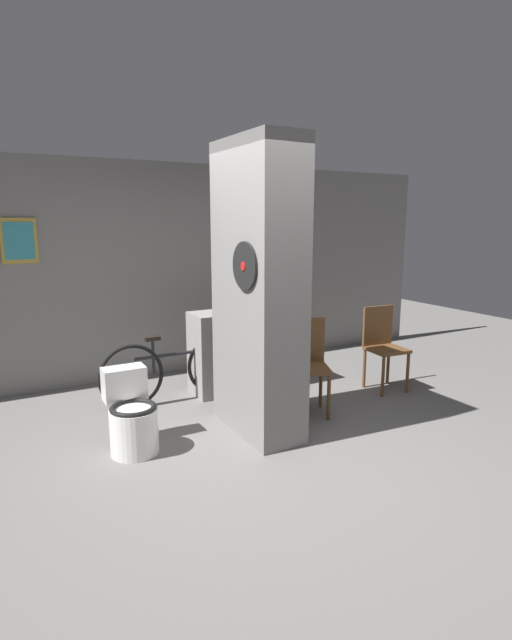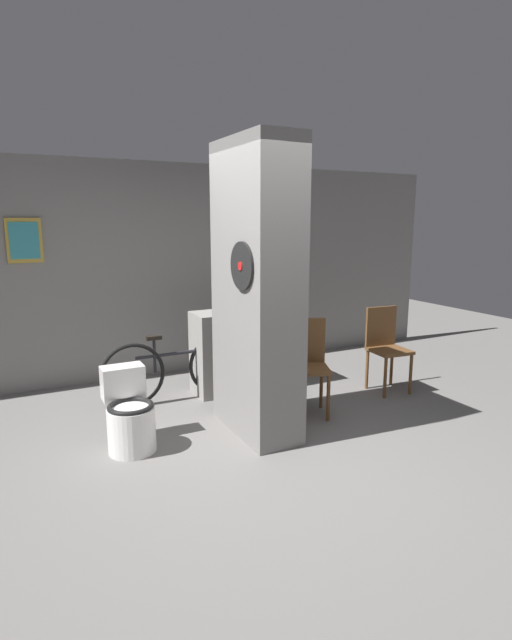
{
  "view_description": "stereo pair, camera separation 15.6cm",
  "coord_description": "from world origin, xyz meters",
  "px_view_note": "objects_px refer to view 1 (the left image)",
  "views": [
    {
      "loc": [
        -1.97,
        -3.31,
        1.93
      ],
      "look_at": [
        0.35,
        0.9,
        0.95
      ],
      "focal_mm": 28.0,
      "sensor_mm": 36.0,
      "label": 1
    },
    {
      "loc": [
        -1.84,
        -3.39,
        1.93
      ],
      "look_at": [
        0.35,
        0.9,
        0.95
      ],
      "focal_mm": 28.0,
      "sensor_mm": 36.0,
      "label": 2
    }
  ],
  "objects_px": {
    "chair_by_doorway": "(383,343)",
    "bottle_tall": "(258,298)",
    "chair_near_pillar": "(307,361)",
    "bicycle": "(176,369)",
    "toilet": "(132,418)"
  },
  "relations": [
    {
      "from": "chair_by_doorway",
      "to": "toilet",
      "type": "bearing_deg",
      "value": -171.51
    },
    {
      "from": "chair_near_pillar",
      "to": "bicycle",
      "type": "height_order",
      "value": "chair_near_pillar"
    },
    {
      "from": "chair_by_doorway",
      "to": "bottle_tall",
      "type": "xyz_separation_m",
      "value": [
        -1.17,
        0.84,
        0.5
      ]
    },
    {
      "from": "chair_by_doorway",
      "to": "bottle_tall",
      "type": "relative_size",
      "value": 3.06
    },
    {
      "from": "toilet",
      "to": "bottle_tall",
      "type": "xyz_separation_m",
      "value": [
        1.79,
        1.02,
        0.75
      ]
    },
    {
      "from": "chair_near_pillar",
      "to": "chair_by_doorway",
      "type": "relative_size",
      "value": 1.0
    },
    {
      "from": "toilet",
      "to": "bicycle",
      "type": "relative_size",
      "value": 0.41
    },
    {
      "from": "toilet",
      "to": "bicycle",
      "type": "bearing_deg",
      "value": 52.31
    },
    {
      "from": "toilet",
      "to": "bicycle",
      "type": "height_order",
      "value": "bicycle"
    },
    {
      "from": "chair_near_pillar",
      "to": "bottle_tall",
      "type": "distance_m",
      "value": 1.13
    },
    {
      "from": "chair_by_doorway",
      "to": "bicycle",
      "type": "relative_size",
      "value": 0.58
    },
    {
      "from": "toilet",
      "to": "chair_near_pillar",
      "type": "bearing_deg",
      "value": 0.45
    },
    {
      "from": "chair_by_doorway",
      "to": "bottle_tall",
      "type": "bearing_deg",
      "value": 149.22
    },
    {
      "from": "toilet",
      "to": "chair_near_pillar",
      "type": "relative_size",
      "value": 0.71
    },
    {
      "from": "toilet",
      "to": "chair_near_pillar",
      "type": "distance_m",
      "value": 1.8
    }
  ]
}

